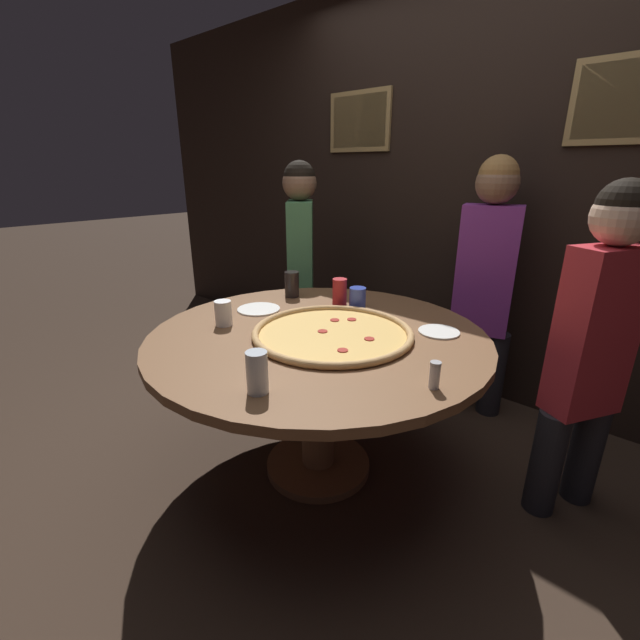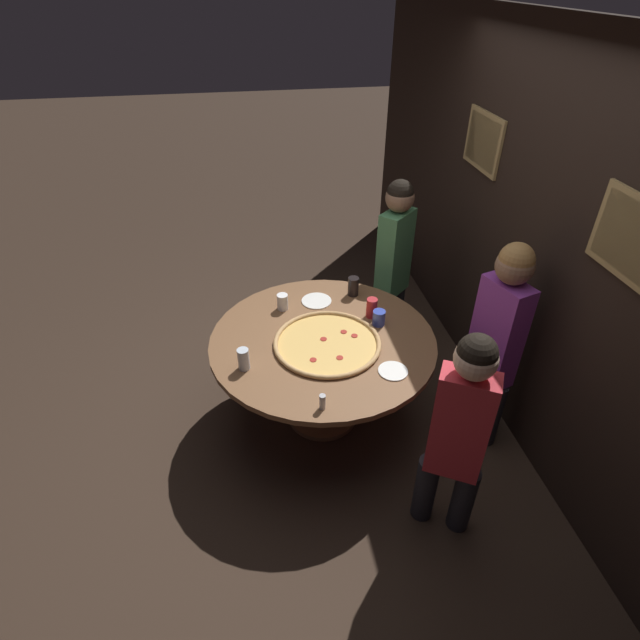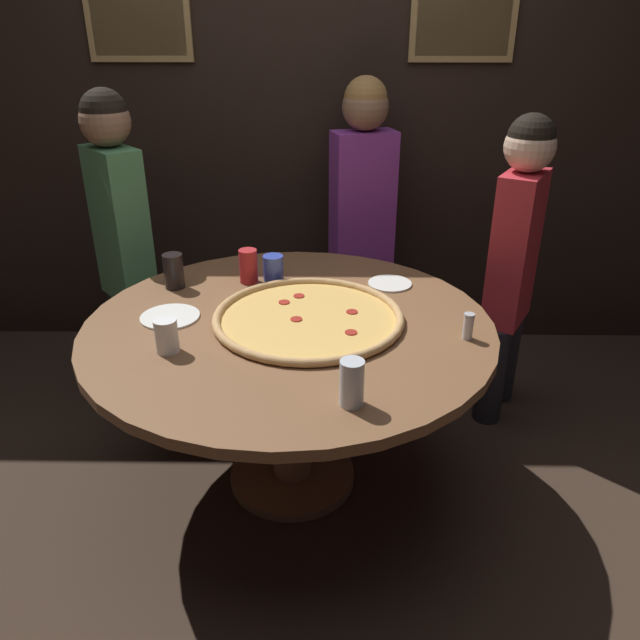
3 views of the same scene
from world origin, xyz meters
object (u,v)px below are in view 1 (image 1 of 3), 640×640
Objects in this scene: drink_cup_by_shaker at (257,372)px; diner_far_left at (485,276)px; condiment_shaker at (435,375)px; white_plate_right_side at (259,309)px; diner_far_right at (594,340)px; dining_table at (318,360)px; drink_cup_near_left at (223,313)px; drink_cup_beside_pizza at (340,292)px; giant_pizza at (332,333)px; diner_side_left at (301,259)px; drink_cup_far_left at (292,284)px; white_plate_far_back at (439,332)px; drink_cup_front_edge at (358,298)px.

diner_far_left reaches higher than drink_cup_by_shaker.
drink_cup_by_shaker is 0.59m from condiment_shaker.
white_plate_right_side is 1.52m from diner_far_right.
dining_table is 0.50m from drink_cup_near_left.
drink_cup_beside_pizza is at bearing 148.74° from condiment_shaker.
dining_table is 0.17m from giant_pizza.
diner_side_left is (-0.91, 0.73, 0.09)m from giant_pizza.
diner_far_left is (0.72, 1.30, 0.06)m from drink_cup_near_left.
drink_cup_far_left is at bearing 158.74° from condiment_shaker.
drink_cup_near_left is at bearing -108.52° from drink_cup_beside_pizza.
drink_cup_beside_pizza is 0.10× the size of diner_far_right.
drink_cup_near_left is at bearing -143.64° from white_plate_far_back.
diner_far_right is (1.06, 0.14, 0.01)m from drink_cup_front_edge.
drink_cup_far_left reaches higher than giant_pizza.
drink_cup_far_left is at bearing -51.42° from diner_far_right.
condiment_shaker is at bearing 44.73° from drink_cup_by_shaker.
drink_cup_front_edge is 0.11m from drink_cup_beside_pizza.
dining_table is 10.56× the size of drink_cup_beside_pizza.
diner_side_left is (-0.39, 0.71, 0.10)m from white_plate_right_side.
diner_far_left reaches higher than drink_cup_front_edge.
drink_cup_by_shaker reaches higher than drink_cup_front_edge.
drink_cup_far_left is at bearing 98.74° from white_plate_right_side.
drink_cup_far_left is at bearing 129.65° from drink_cup_by_shaker.
drink_cup_near_left reaches higher than white_plate_far_back.
drink_cup_near_left reaches higher than giant_pizza.
dining_table is at bearing -137.96° from white_plate_far_back.
giant_pizza is at bearing -133.69° from white_plate_far_back.
drink_cup_front_edge is at bearing -155.68° from diner_side_left.
diner_side_left is at bearing 163.15° from white_plate_far_back.
drink_cup_beside_pizza is at bearing 53.73° from white_plate_right_side.
condiment_shaker is (1.13, -0.44, -0.02)m from drink_cup_far_left.
drink_cup_beside_pizza is 0.97m from condiment_shaker.
condiment_shaker reaches higher than dining_table.
diner_side_left reaches higher than condiment_shaker.
drink_cup_front_edge is (-0.16, 0.39, 0.04)m from giant_pizza.
diner_far_right is (1.42, 0.52, 0.06)m from white_plate_right_side.
drink_cup_beside_pizza reaches higher than drink_cup_front_edge.
drink_cup_by_shaker reaches higher than dining_table.
drink_cup_by_shaker is at bearing -5.12° from diner_far_right.
diner_far_right is (0.97, 0.55, 0.20)m from dining_table.
condiment_shaker is (0.64, -0.12, 0.19)m from dining_table.
drink_cup_far_left is 0.54m from diner_side_left.
drink_cup_far_left reaches higher than dining_table.
drink_cup_front_edge is 0.42m from drink_cup_far_left.
white_plate_right_side is (-0.45, 0.03, 0.14)m from dining_table.
condiment_shaker is (0.57, -0.13, 0.04)m from giant_pizza.
diner_far_left reaches higher than drink_cup_near_left.
diner_far_left is at bearing 53.44° from white_plate_right_side.
white_plate_far_back is at bearing 21.23° from white_plate_right_side.
drink_cup_near_left is at bearing -30.72° from diner_far_right.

